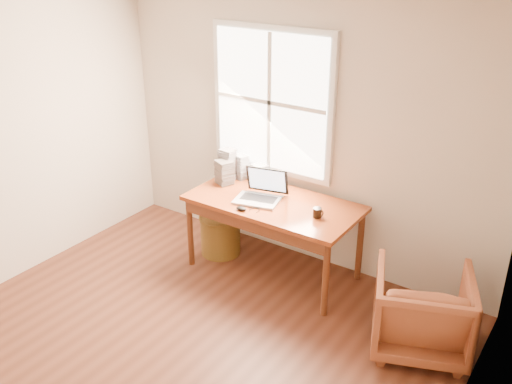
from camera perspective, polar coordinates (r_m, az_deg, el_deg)
room_shell at (r=3.87m, az=-11.51°, el=-1.91°), size 4.04×4.54×2.64m
desk at (r=5.26m, az=1.77°, el=-1.14°), size 1.60×0.80×0.04m
armchair at (r=4.69m, az=16.23°, el=-11.33°), size 0.94×0.95×0.68m
wicker_stool at (r=5.83m, az=-3.57°, el=-4.31°), size 0.53×0.53×0.40m
laptop at (r=5.19m, az=0.09°, el=0.54°), size 0.48×0.50×0.30m
mouse at (r=5.08m, az=-1.48°, el=-1.67°), size 0.10×0.06×0.03m
coffee_mug at (r=4.98m, az=6.14°, el=-2.06°), size 0.09×0.09×0.09m
cd_stack_a at (r=5.70m, az=-1.52°, el=2.56°), size 0.15×0.14×0.25m
cd_stack_b at (r=5.59m, az=-3.19°, el=2.02°), size 0.20×0.19×0.24m
cd_stack_c at (r=5.67m, az=-2.85°, el=2.78°), size 0.15×0.13×0.32m
cd_stack_d at (r=5.64m, az=0.26°, el=1.90°), size 0.18×0.17×0.18m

